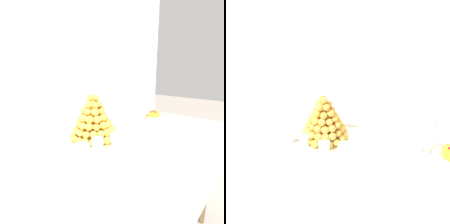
# 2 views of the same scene
# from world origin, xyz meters

# --- Properties ---
(backdrop_wall) EXTENTS (4.80, 0.10, 2.50)m
(backdrop_wall) POSITION_xyz_m (0.00, 1.04, 1.25)
(backdrop_wall) COLOR silver
(backdrop_wall) RESTS_ON ground_plane
(buffet_table) EXTENTS (1.31, 0.89, 0.76)m
(buffet_table) POSITION_xyz_m (0.00, 0.00, 0.66)
(buffet_table) COLOR brown
(buffet_table) RESTS_ON ground_plane
(serving_tray) EXTENTS (0.55, 0.34, 0.02)m
(serving_tray) POSITION_xyz_m (-0.11, 0.04, 0.77)
(serving_tray) COLOR white
(serving_tray) RESTS_ON buffet_table
(croquembouche) EXTENTS (0.26, 0.26, 0.28)m
(croquembouche) POSITION_xyz_m (-0.14, 0.07, 0.88)
(croquembouche) COLOR tan
(croquembouche) RESTS_ON serving_tray
(dessert_cup_left) EXTENTS (0.05, 0.05, 0.06)m
(dessert_cup_left) POSITION_xyz_m (-0.31, -0.03, 0.80)
(dessert_cup_left) COLOR silver
(dessert_cup_left) RESTS_ON serving_tray
(dessert_cup_mid_left) EXTENTS (0.05, 0.05, 0.06)m
(dessert_cup_mid_left) POSITION_xyz_m (-0.22, -0.03, 0.80)
(dessert_cup_mid_left) COLOR silver
(dessert_cup_mid_left) RESTS_ON serving_tray
(dessert_cup_centre) EXTENTS (0.06, 0.06, 0.06)m
(dessert_cup_centre) POSITION_xyz_m (-0.11, -0.04, 0.80)
(dessert_cup_centre) COLOR silver
(dessert_cup_centre) RESTS_ON serving_tray
(dessert_cup_mid_right) EXTENTS (0.06, 0.06, 0.05)m
(dessert_cup_mid_right) POSITION_xyz_m (-0.01, -0.04, 0.80)
(dessert_cup_mid_right) COLOR silver
(dessert_cup_mid_right) RESTS_ON serving_tray
(dessert_cup_right) EXTENTS (0.05, 0.05, 0.05)m
(dessert_cup_right) POSITION_xyz_m (0.09, -0.04, 0.79)
(dessert_cup_right) COLOR silver
(dessert_cup_right) RESTS_ON serving_tray
(creme_brulee_ramekin) EXTENTS (0.09, 0.09, 0.02)m
(creme_brulee_ramekin) POSITION_xyz_m (-0.30, 0.04, 0.79)
(creme_brulee_ramekin) COLOR white
(creme_brulee_ramekin) RESTS_ON serving_tray
(macaron_goblet) EXTENTS (0.11, 0.11, 0.21)m
(macaron_goblet) POSITION_xyz_m (0.36, 0.08, 0.89)
(macaron_goblet) COLOR white
(macaron_goblet) RESTS_ON buffet_table
(wine_glass) EXTENTS (0.08, 0.08, 0.17)m
(wine_glass) POSITION_xyz_m (-0.34, 0.30, 0.89)
(wine_glass) COLOR silver
(wine_glass) RESTS_ON buffet_table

